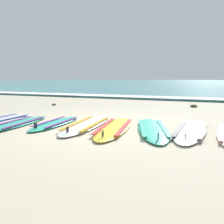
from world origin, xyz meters
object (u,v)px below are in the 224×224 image
(surfboard_2, at_px, (19,123))
(surfboard_4, at_px, (87,124))
(surfboard_7, at_px, (191,130))
(surfboard_6, at_px, (153,129))
(surfboard_5, at_px, (114,128))
(surfboard_3, at_px, (56,123))

(surfboard_2, height_order, surfboard_4, same)
(surfboard_2, xyz_separation_m, surfboard_7, (3.95, 0.70, -0.00))
(surfboard_2, relative_size, surfboard_7, 0.89)
(surfboard_2, height_order, surfboard_6, same)
(surfboard_2, relative_size, surfboard_5, 0.88)
(surfboard_3, bearing_deg, surfboard_4, 8.58)
(surfboard_2, relative_size, surfboard_4, 0.87)
(surfboard_4, distance_m, surfboard_6, 1.55)
(surfboard_4, height_order, surfboard_5, same)
(surfboard_6, height_order, surfboard_7, same)
(surfboard_3, relative_size, surfboard_4, 0.78)
(surfboard_3, height_order, surfboard_6, same)
(surfboard_3, distance_m, surfboard_7, 3.13)
(surfboard_6, distance_m, surfboard_7, 0.80)
(surfboard_3, xyz_separation_m, surfboard_6, (2.33, 0.19, -0.00))
(surfboard_3, relative_size, surfboard_7, 0.80)
(surfboard_7, bearing_deg, surfboard_2, -169.90)
(surfboard_5, distance_m, surfboard_7, 1.64)
(surfboard_4, bearing_deg, surfboard_5, -7.93)
(surfboard_4, distance_m, surfboard_5, 0.73)
(surfboard_2, height_order, surfboard_5, same)
(surfboard_6, xyz_separation_m, surfboard_7, (0.78, 0.17, -0.00))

